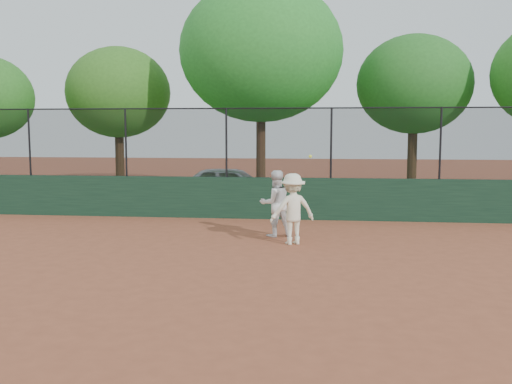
# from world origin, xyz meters

# --- Properties ---
(ground) EXTENTS (80.00, 80.00, 0.00)m
(ground) POSITION_xyz_m (0.00, 0.00, 0.00)
(ground) COLOR #984D31
(ground) RESTS_ON ground
(back_wall) EXTENTS (26.00, 0.20, 1.20)m
(back_wall) POSITION_xyz_m (0.00, 6.00, 0.60)
(back_wall) COLOR #193824
(back_wall) RESTS_ON ground
(grass_strip) EXTENTS (36.00, 12.00, 0.01)m
(grass_strip) POSITION_xyz_m (0.00, 12.00, 0.00)
(grass_strip) COLOR #2E5B1C
(grass_strip) RESTS_ON ground
(parked_car) EXTENTS (3.99, 1.67, 1.35)m
(parked_car) POSITION_xyz_m (-0.77, 8.64, 0.67)
(parked_car) COLOR #B6BCC0
(parked_car) RESTS_ON ground
(player_second) EXTENTS (0.96, 0.87, 1.60)m
(player_second) POSITION_xyz_m (1.14, 3.32, 0.80)
(player_second) COLOR white
(player_second) RESTS_ON ground
(player_main) EXTENTS (1.19, 0.96, 2.03)m
(player_main) POSITION_xyz_m (1.60, 2.43, 0.80)
(player_main) COLOR white
(player_main) RESTS_ON ground
(fence_assembly) EXTENTS (26.00, 0.06, 2.00)m
(fence_assembly) POSITION_xyz_m (-0.03, 6.00, 2.24)
(fence_assembly) COLOR black
(fence_assembly) RESTS_ON back_wall
(tree_1) EXTENTS (4.25, 3.87, 5.91)m
(tree_1) POSITION_xyz_m (-6.03, 12.40, 4.06)
(tree_1) COLOR #3E2615
(tree_1) RESTS_ON ground
(tree_2) EXTENTS (6.12, 5.56, 8.12)m
(tree_2) POSITION_xyz_m (-0.07, 11.32, 5.47)
(tree_2) COLOR #492C1A
(tree_2) RESTS_ON ground
(tree_3) EXTENTS (4.31, 3.92, 6.13)m
(tree_3) POSITION_xyz_m (5.67, 12.04, 4.25)
(tree_3) COLOR #432A16
(tree_3) RESTS_ON ground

